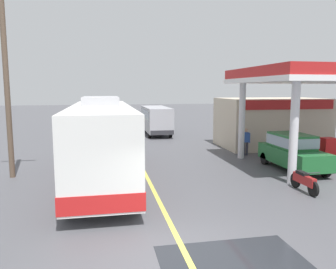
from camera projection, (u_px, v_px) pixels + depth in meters
ground at (127, 138)px, 27.64m from camera, size 120.00×120.00×0.00m
lane_divider_stripe at (133, 148)px, 22.77m from camera, size 0.16×50.00×0.01m
coach_bus_main at (102, 142)px, 14.69m from camera, size 2.60×11.04×3.69m
gas_station_roadside at (287, 111)px, 21.38m from camera, size 9.10×11.95×5.10m
car_at_pump at (292, 150)px, 16.65m from camera, size 1.70×4.20×1.82m
minibus_opposing_lane at (156, 118)px, 29.64m from camera, size 2.04×6.13×2.44m
motorcycle_parked_forecourt at (304, 181)px, 13.14m from camera, size 0.55×1.80×0.92m
pedestrian_near_pump at (302, 151)px, 16.84m from camera, size 0.55×0.22×1.66m
pedestrian_by_shop at (246, 140)px, 20.29m from camera, size 0.55×0.22×1.66m
car_trailing_behind_bus at (103, 121)px, 31.71m from camera, size 1.70×4.20×1.82m
utility_pole_roadside at (6, 78)px, 14.76m from camera, size 1.80×0.24×8.73m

